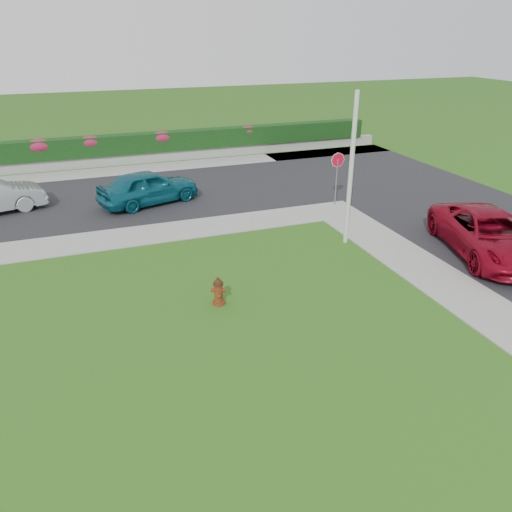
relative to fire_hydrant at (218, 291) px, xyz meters
name	(u,v)px	position (x,y,z in m)	size (l,w,h in m)	color
ground	(253,362)	(-0.01, -2.96, -0.41)	(120.00, 120.00, 0.00)	black
street_right	(512,236)	(11.99, 1.04, -0.39)	(8.00, 32.00, 0.04)	black
street_far	(42,206)	(-5.01, 11.04, -0.39)	(26.00, 8.00, 0.04)	black
sidewalk_far	(8,252)	(-6.01, 6.04, -0.39)	(24.00, 2.00, 0.04)	gray
curb_corner	(334,210)	(6.99, 6.04, -0.39)	(2.00, 2.00, 0.04)	gray
sidewalk_beyond	(121,171)	(-1.01, 16.04, -0.39)	(34.00, 2.00, 0.04)	gray
retaining_wall	(117,160)	(-1.01, 17.54, -0.11)	(34.00, 0.40, 0.60)	gray
hedge	(115,145)	(-1.01, 17.64, 0.74)	(32.00, 0.90, 1.10)	black
fire_hydrant	(218,291)	(0.00, 0.00, 0.00)	(0.45, 0.42, 0.86)	#57200D
suv_red	(489,234)	(9.74, 0.02, 0.39)	(2.51, 5.45, 1.52)	maroon
sedan_teal	(148,187)	(-0.41, 9.74, 0.40)	(1.80, 4.48, 1.53)	#0D5363
utility_pole	(351,171)	(5.73, 2.80, 2.31)	(0.16, 0.16, 5.43)	silver
stop_sign	(337,167)	(7.38, 6.67, 1.36)	(0.66, 0.06, 2.40)	slate
flower_clump_c	(39,146)	(-5.05, 17.54, 1.01)	(1.44, 0.93, 0.72)	#B41E41
flower_clump_d	(90,142)	(-2.37, 17.54, 1.03)	(1.33, 0.85, 0.66)	#B41E41
flower_clump_e	(162,137)	(1.67, 17.54, 1.02)	(1.36, 0.88, 0.68)	#B41E41
flower_clump_f	(248,130)	(7.05, 17.54, 1.07)	(1.15, 0.74, 0.58)	#B41E41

